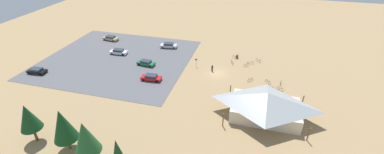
{
  "coord_description": "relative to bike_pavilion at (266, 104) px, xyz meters",
  "views": [
    {
      "loc": [
        -7.86,
        51.7,
        29.82
      ],
      "look_at": [
        4.66,
        5.07,
        1.2
      ],
      "focal_mm": 23.95,
      "sensor_mm": 36.0,
      "label": 1
    }
  ],
  "objects": [
    {
      "name": "bike_pavilion",
      "position": [
        0.0,
        0.0,
        0.0
      ],
      "size": [
        13.96,
        9.5,
        5.0
      ],
      "color": "beige",
      "rests_on": "ground"
    },
    {
      "name": "bicycle_silver_near_porch",
      "position": [
        3.74,
        -20.03,
        -2.4
      ],
      "size": [
        1.7,
        0.53,
        0.78
      ],
      "color": "black",
      "rests_on": "ground"
    },
    {
      "name": "bicycle_yellow_yard_right",
      "position": [
        7.97,
        -21.93,
        -2.38
      ],
      "size": [
        1.27,
        1.16,
        0.81
      ],
      "color": "black",
      "rests_on": "ground"
    },
    {
      "name": "pine_mideast",
      "position": [
        35.13,
        15.78,
        2.01
      ],
      "size": [
        3.24,
        3.24,
        6.98
      ],
      "color": "brown",
      "rests_on": "ground"
    },
    {
      "name": "car_green_near_entry",
      "position": [
        28.69,
        -12.57,
        -2.05
      ],
      "size": [
        4.6,
        2.22,
        1.28
      ],
      "color": "#1E6B3D",
      "rests_on": "parking_lot_asphalt"
    },
    {
      "name": "bicycle_blue_lone_west",
      "position": [
        1.95,
        -21.72,
        -2.37
      ],
      "size": [
        1.4,
        1.08,
        0.83
      ],
      "color": "black",
      "rests_on": "ground"
    },
    {
      "name": "car_silver_end_stall",
      "position": [
        26.81,
        -24.03,
        -2.0
      ],
      "size": [
        4.87,
        2.5,
        1.41
      ],
      "color": "#BCBCC1",
      "rests_on": "parking_lot_asphalt"
    },
    {
      "name": "car_white_second_row",
      "position": [
        38.42,
        -16.62,
        -2.02
      ],
      "size": [
        4.7,
        2.09,
        1.37
      ],
      "color": "white",
      "rests_on": "parking_lot_asphalt"
    },
    {
      "name": "bicycle_teal_lone_east",
      "position": [
        -3.22,
        -12.01,
        -2.38
      ],
      "size": [
        0.48,
        1.77,
        0.83
      ],
      "color": "black",
      "rests_on": "ground"
    },
    {
      "name": "bicycle_black_near_sign",
      "position": [
        -1.17,
        -9.13,
        -2.35
      ],
      "size": [
        1.7,
        0.61,
        0.87
      ],
      "color": "black",
      "rests_on": "ground"
    },
    {
      "name": "pine_far_west",
      "position": [
        28.81,
        15.95,
        2.03
      ],
      "size": [
        3.6,
        3.6,
        7.43
      ],
      "color": "brown",
      "rests_on": "ground"
    },
    {
      "name": "pine_west",
      "position": [
        23.6,
        17.78,
        2.64
      ],
      "size": [
        3.6,
        3.6,
        7.86
      ],
      "color": "brown",
      "rests_on": "ground"
    },
    {
      "name": "visitor_by_pavilion",
      "position": [
        12.32,
        -13.88,
        -1.83
      ],
      "size": [
        0.4,
        0.38,
        1.75
      ],
      "color": "#2D3347",
      "rests_on": "ground"
    },
    {
      "name": "bicycle_white_back_row",
      "position": [
        8.2,
        -18.88,
        -2.37
      ],
      "size": [
        0.82,
        1.64,
        0.85
      ],
      "color": "black",
      "rests_on": "ground"
    },
    {
      "name": "car_tan_aisle_side",
      "position": [
        45.52,
        -24.67,
        -2.03
      ],
      "size": [
        4.8,
        2.36,
        1.33
      ],
      "color": "tan",
      "rests_on": "parking_lot_asphalt"
    },
    {
      "name": "bicycle_red_trailside",
      "position": [
        3.26,
        -11.61,
        -2.38
      ],
      "size": [
        1.12,
        1.29,
        0.83
      ],
      "color": "black",
      "rests_on": "ground"
    },
    {
      "name": "bicycle_green_mid_cluster",
      "position": [
        -0.53,
        -11.74,
        -2.39
      ],
      "size": [
        1.22,
        1.3,
        0.81
      ],
      "color": "black",
      "rests_on": "ground"
    },
    {
      "name": "bicycle_purple_by_bin",
      "position": [
        -3.1,
        -9.51,
        -2.37
      ],
      "size": [
        1.48,
        0.85,
        0.86
      ],
      "color": "black",
      "rests_on": "ground"
    },
    {
      "name": "lot_sign",
      "position": [
        16.58,
        -15.17,
        -1.34
      ],
      "size": [
        0.56,
        0.08,
        2.2
      ],
      "color": "#99999E",
      "rests_on": "ground"
    },
    {
      "name": "bicycle_orange_yard_front",
      "position": [
        4.69,
        -18.43,
        -2.37
      ],
      "size": [
        1.36,
        1.19,
        0.84
      ],
      "color": "black",
      "rests_on": "ground"
    },
    {
      "name": "trash_bin",
      "position": [
        7.39,
        -22.43,
        -2.3
      ],
      "size": [
        0.6,
        0.6,
        0.9
      ],
      "primitive_type": "cylinder",
      "color": "brown",
      "rests_on": "ground"
    },
    {
      "name": "ground",
      "position": [
        11.05,
        -13.12,
        -2.75
      ],
      "size": [
        160.0,
        160.0,
        0.0
      ],
      "primitive_type": "plane",
      "color": "#9E7F56",
      "rests_on": "ground"
    },
    {
      "name": "parking_lot_asphalt",
      "position": [
        37.31,
        -14.02,
        -2.72
      ],
      "size": [
        36.61,
        32.89,
        0.05
      ],
      "primitive_type": "cube",
      "color": "#56565B",
      "rests_on": "ground"
    },
    {
      "name": "car_red_front_row",
      "position": [
        24.65,
        -6.29,
        -2.02
      ],
      "size": [
        4.59,
        1.97,
        1.35
      ],
      "color": "red",
      "rests_on": "parking_lot_asphalt"
    },
    {
      "name": "car_black_back_corner",
      "position": [
        51.67,
        -2.29,
        -2.07
      ],
      "size": [
        4.4,
        2.19,
        1.23
      ],
      "color": "black",
      "rests_on": "parking_lot_asphalt"
    }
  ]
}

